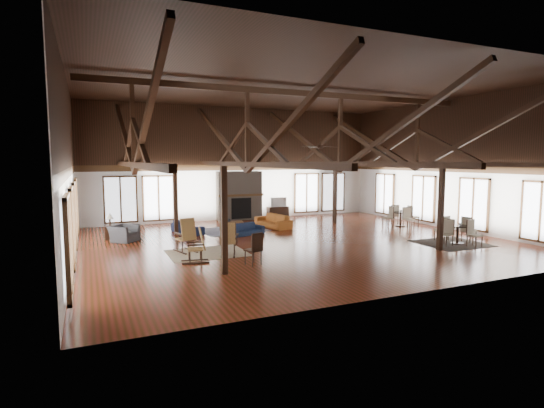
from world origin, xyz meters
name	(u,v)px	position (x,y,z in m)	size (l,w,h in m)	color
floor	(295,241)	(0.00, 0.00, 0.00)	(16.00, 16.00, 0.00)	maroon
ceiling	(296,86)	(0.00, 0.00, 6.00)	(16.00, 14.00, 0.02)	black
wall_back	(237,164)	(0.00, 7.00, 3.00)	(16.00, 0.02, 6.00)	silver
wall_front	(429,169)	(0.00, -7.00, 3.00)	(16.00, 0.02, 6.00)	silver
wall_left	(68,167)	(-8.00, 0.00, 3.00)	(0.02, 14.00, 6.00)	silver
wall_right	(450,164)	(8.00, 0.00, 3.00)	(0.02, 14.00, 6.00)	silver
roof_truss	(296,139)	(0.00, 0.00, 4.03)	(15.60, 14.07, 3.14)	black
post_grid	(296,203)	(0.00, 0.00, 1.52)	(8.16, 7.16, 3.05)	black
fireplace	(239,196)	(0.00, 6.67, 1.29)	(2.50, 0.69, 2.60)	#6E6154
ceiling_fan	(320,146)	(0.50, -1.00, 3.73)	(1.60, 1.60, 0.75)	black
sofa_navy_front	(245,229)	(-1.31, 2.18, 0.24)	(1.68, 0.66, 0.49)	#16223F
sofa_navy_left	(187,227)	(-3.50, 3.59, 0.27)	(0.73, 1.86, 0.54)	#161F3E
sofa_orange	(273,221)	(0.63, 3.60, 0.31)	(0.82, 2.09, 0.61)	#9E541E
coffee_table	(231,223)	(-1.53, 3.48, 0.36)	(1.17, 0.75, 0.42)	brown
vase	(229,220)	(-1.62, 3.48, 0.50)	(0.16, 0.16, 0.17)	#B2B2B2
armchair	(124,233)	(-6.20, 2.71, 0.32)	(0.99, 0.87, 0.65)	#333336
side_table_lamp	(110,229)	(-6.68, 3.39, 0.41)	(0.43, 0.43, 1.09)	black
rocking_chair_a	(187,236)	(-4.36, -0.26, 0.57)	(0.72, 1.04, 1.21)	#9E6E3C
rocking_chair_b	(228,240)	(-3.21, -1.34, 0.54)	(0.74, 0.99, 1.14)	#9E6E3C
rocking_chair_c	(198,246)	(-4.34, -1.82, 0.52)	(0.91, 0.57, 1.10)	#9E6E3C
side_chair_a	(232,232)	(-2.57, 0.19, 0.53)	(0.54, 0.54, 0.91)	black
side_chair_b	(255,246)	(-2.85, -2.92, 0.59)	(0.54, 0.54, 1.01)	black
cafe_table_near	(458,231)	(5.49, -2.92, 0.50)	(1.93, 1.93, 0.99)	black
cafe_table_far	(401,216)	(6.42, 1.40, 0.48)	(1.89, 1.89, 0.97)	black
cup_near	(460,224)	(5.53, -3.00, 0.76)	(0.11, 0.11, 0.09)	#B2B2B2
cup_far	(401,211)	(6.36, 1.33, 0.75)	(0.13, 0.13, 0.10)	#B2B2B2
tv_console	(278,212)	(2.31, 6.75, 0.30)	(1.19, 0.45, 0.59)	black
television	(278,202)	(2.32, 6.75, 0.86)	(0.92, 0.12, 0.53)	#B2B2B2
rug_tan	(207,253)	(-3.75, -0.66, 0.01)	(2.63, 2.07, 0.01)	#CCB18D
rug_navy	(232,230)	(-1.45, 3.57, 0.01)	(2.95, 2.21, 0.01)	#1B224D
rug_dark	(451,243)	(5.32, -2.80, 0.01)	(2.42, 2.20, 0.01)	black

